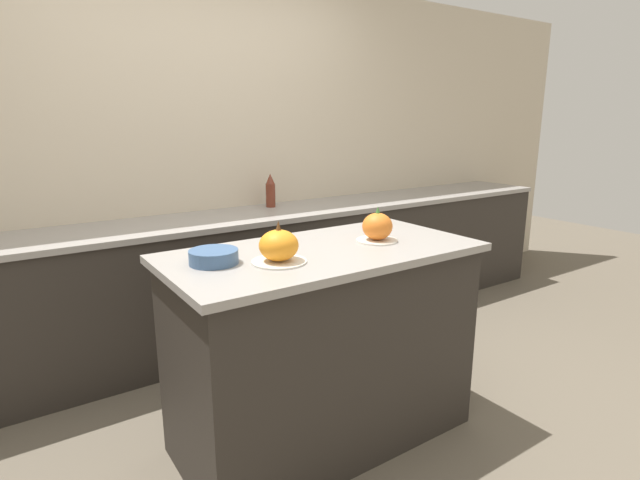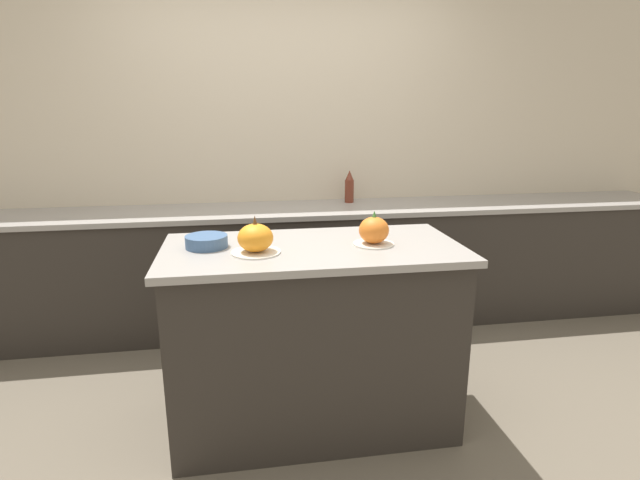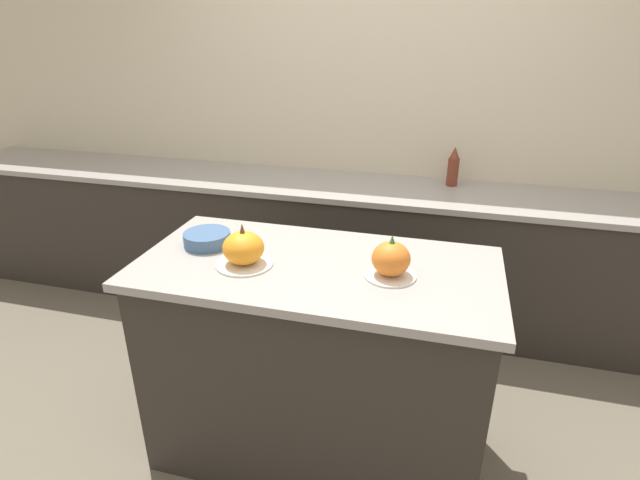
{
  "view_description": "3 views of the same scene",
  "coord_description": "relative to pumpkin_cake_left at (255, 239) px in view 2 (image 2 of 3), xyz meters",
  "views": [
    {
      "loc": [
        -1.23,
        -1.78,
        1.53
      ],
      "look_at": [
        -0.05,
        -0.04,
        1.01
      ],
      "focal_mm": 28.0,
      "sensor_mm": 36.0,
      "label": 1
    },
    {
      "loc": [
        -0.34,
        -2.27,
        1.6
      ],
      "look_at": [
        0.03,
        -0.0,
        0.98
      ],
      "focal_mm": 28.0,
      "sensor_mm": 36.0,
      "label": 2
    },
    {
      "loc": [
        0.47,
        -1.7,
        1.84
      ],
      "look_at": [
        0.0,
        0.05,
        1.04
      ],
      "focal_mm": 28.0,
      "sensor_mm": 36.0,
      "label": 3
    }
  ],
  "objects": [
    {
      "name": "ground_plane",
      "position": [
        0.27,
        0.08,
        -1.02
      ],
      "size": [
        12.0,
        12.0,
        0.0
      ],
      "primitive_type": "plane",
      "color": "#665B4C"
    },
    {
      "name": "wall_back",
      "position": [
        0.27,
        1.64,
        0.23
      ],
      "size": [
        8.0,
        0.06,
        2.5
      ],
      "color": "beige",
      "rests_on": "ground_plane"
    },
    {
      "name": "kitchen_island",
      "position": [
        0.27,
        0.08,
        -0.54
      ],
      "size": [
        1.43,
        0.72,
        0.95
      ],
      "color": "#2D2823",
      "rests_on": "ground_plane"
    },
    {
      "name": "back_counter",
      "position": [
        0.27,
        1.31,
        -0.57
      ],
      "size": [
        6.0,
        0.6,
        0.89
      ],
      "color": "#2D2823",
      "rests_on": "ground_plane"
    },
    {
      "name": "pumpkin_cake_left",
      "position": [
        0.0,
        0.0,
        0.0
      ],
      "size": [
        0.23,
        0.23,
        0.18
      ],
      "color": "silver",
      "rests_on": "kitchen_island"
    },
    {
      "name": "pumpkin_cake_right",
      "position": [
        0.57,
        0.05,
        0.0
      ],
      "size": [
        0.2,
        0.2,
        0.17
      ],
      "color": "silver",
      "rests_on": "kitchen_island"
    },
    {
      "name": "bottle_tall",
      "position": [
        0.76,
        1.46,
        -0.01
      ],
      "size": [
        0.07,
        0.07,
        0.24
      ],
      "color": "maroon",
      "rests_on": "back_counter"
    },
    {
      "name": "mixing_bowl",
      "position": [
        -0.23,
        0.13,
        -0.04
      ],
      "size": [
        0.2,
        0.2,
        0.06
      ],
      "color": "#3D5B84",
      "rests_on": "kitchen_island"
    }
  ]
}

